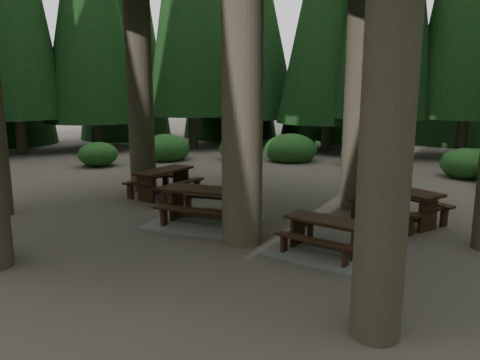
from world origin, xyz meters
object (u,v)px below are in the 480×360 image
at_px(picnic_table_a, 326,242).
at_px(picnic_table_c, 206,211).
at_px(picnic_table_d, 399,200).
at_px(picnic_table_b, 164,179).

distance_m(picnic_table_a, picnic_table_c, 3.28).
xyz_separation_m(picnic_table_c, picnic_table_d, (4.22, 1.99, 0.26)).
height_order(picnic_table_c, picnic_table_d, picnic_table_c).
height_order(picnic_table_b, picnic_table_d, picnic_table_d).
bearing_deg(picnic_table_a, picnic_table_c, 177.30).
height_order(picnic_table_b, picnic_table_c, picnic_table_c).
relative_size(picnic_table_a, picnic_table_b, 1.12).
bearing_deg(picnic_table_d, picnic_table_c, -123.98).
bearing_deg(picnic_table_c, picnic_table_b, 136.91).
bearing_deg(picnic_table_d, picnic_table_a, -79.68).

